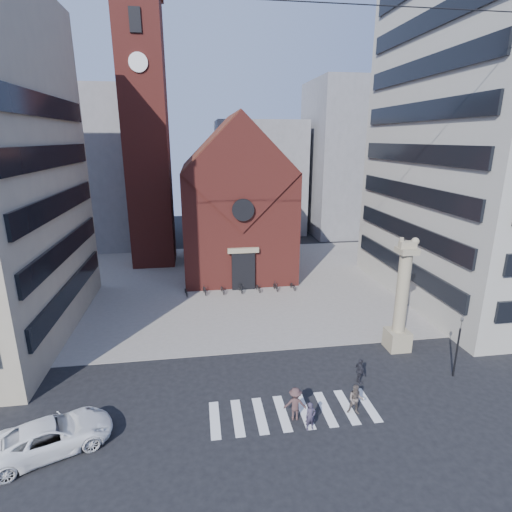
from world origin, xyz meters
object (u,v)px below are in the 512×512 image
(lion_column, at_px, (401,306))
(white_car, at_px, (52,436))
(pedestrian_1, at_px, (356,400))
(traffic_light, at_px, (458,345))
(pedestrian_2, at_px, (360,371))
(pedestrian_0, at_px, (310,416))
(scooter_0, at_px, (186,291))

(lion_column, xyz_separation_m, white_car, (-22.28, -6.98, -2.65))
(pedestrian_1, bearing_deg, traffic_light, 38.20)
(traffic_light, height_order, pedestrian_2, traffic_light)
(pedestrian_0, bearing_deg, pedestrian_2, 31.60)
(pedestrian_0, xyz_separation_m, pedestrian_2, (4.36, 3.72, 0.04))
(white_car, xyz_separation_m, pedestrian_2, (17.75, 3.19, 0.05))
(pedestrian_1, bearing_deg, scooter_0, 136.69)
(lion_column, height_order, scooter_0, lion_column)
(white_car, bearing_deg, lion_column, -95.08)
(pedestrian_0, relative_size, pedestrian_2, 0.96)
(white_car, bearing_deg, traffic_light, -105.47)
(pedestrian_2, bearing_deg, scooter_0, 27.15)
(lion_column, distance_m, scooter_0, 20.84)
(pedestrian_1, xyz_separation_m, scooter_0, (-9.97, 19.73, -0.47))
(lion_column, relative_size, pedestrian_0, 5.28)
(pedestrian_1, height_order, scooter_0, pedestrian_1)
(pedestrian_1, relative_size, pedestrian_2, 1.08)
(traffic_light, relative_size, pedestrian_1, 2.33)
(traffic_light, bearing_deg, pedestrian_1, -161.67)
(pedestrian_1, bearing_deg, pedestrian_2, 83.15)
(white_car, height_order, pedestrian_2, pedestrian_2)
(traffic_light, bearing_deg, pedestrian_0, -162.10)
(white_car, xyz_separation_m, scooter_0, (6.35, 20.07, -0.36))
(lion_column, height_order, pedestrian_1, lion_column)
(scooter_0, bearing_deg, pedestrian_1, -72.71)
(pedestrian_2, bearing_deg, lion_column, -56.97)
(lion_column, relative_size, traffic_light, 2.02)
(white_car, height_order, pedestrian_0, pedestrian_0)
(scooter_0, bearing_deg, pedestrian_0, -80.65)
(pedestrian_1, distance_m, pedestrian_2, 3.18)
(lion_column, height_order, white_car, lion_column)
(traffic_light, distance_m, scooter_0, 24.84)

